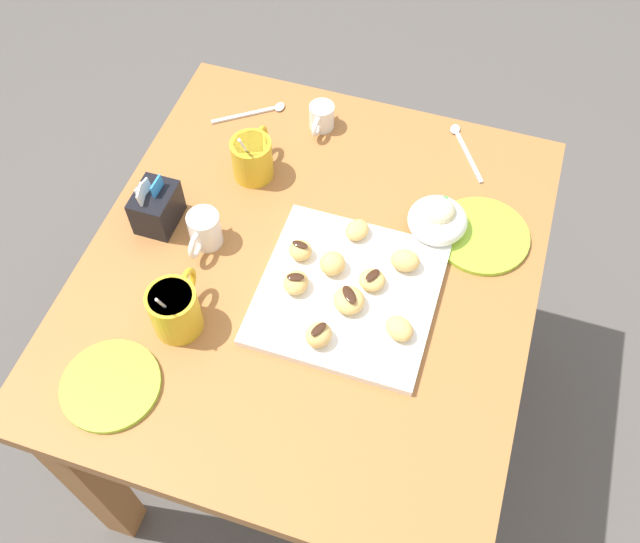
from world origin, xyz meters
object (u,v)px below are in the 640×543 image
object	(u,v)px
beignet_1	(319,335)
beignet_3	(300,250)
cream_pitcher_white	(204,229)
sugar_caddy	(157,207)
saucer_lime_right	(111,385)
coffee_mug_mustard_left	(175,309)
beignet_7	(296,283)
saucer_lime_left	(482,235)
beignet_6	(399,328)
ice_cream_bowl	(438,219)
beignet_5	(372,280)
beignet_4	(332,265)
beignet_2	(357,230)
pastry_plate_square	(348,293)
beignet_8	(349,300)
dining_table	(310,305)
coffee_mug_mustard_right	(252,157)
chocolate_sauce_pitcher	(322,116)
beignet_0	(405,261)

from	to	relation	value
beignet_1	beignet_3	xyz separation A→B (m)	(0.16, 0.09, -0.00)
cream_pitcher_white	sugar_caddy	size ratio (longest dim) A/B	0.99
cream_pitcher_white	saucer_lime_right	bearing A→B (deg)	173.74
coffee_mug_mustard_left	beignet_7	distance (m)	0.21
saucer_lime_left	beignet_6	distance (m)	0.28
ice_cream_bowl	beignet_5	bearing A→B (deg)	153.79
beignet_4	beignet_2	bearing A→B (deg)	-12.42
pastry_plate_square	ice_cream_bowl	bearing A→B (deg)	-31.63
beignet_5	cream_pitcher_white	bearing A→B (deg)	88.93
saucer_lime_right	beignet_1	xyz separation A→B (m)	(0.18, -0.30, 0.03)
beignet_5	beignet_8	size ratio (longest dim) A/B	0.85
sugar_caddy	ice_cream_bowl	bearing A→B (deg)	-74.70
pastry_plate_square	saucer_lime_left	distance (m)	0.29
sugar_caddy	beignet_7	world-z (taller)	sugar_caddy
dining_table	beignet_1	xyz separation A→B (m)	(-0.14, -0.06, 0.17)
cream_pitcher_white	coffee_mug_mustard_right	bearing A→B (deg)	-7.29
beignet_8	ice_cream_bowl	bearing A→B (deg)	-26.22
saucer_lime_left	beignet_8	xyz separation A→B (m)	(-0.23, 0.19, 0.03)
saucer_lime_right	beignet_8	bearing A→B (deg)	-51.77
beignet_6	sugar_caddy	bearing A→B (deg)	77.92
coffee_mug_mustard_left	chocolate_sauce_pitcher	bearing A→B (deg)	-9.59
coffee_mug_mustard_left	beignet_0	bearing A→B (deg)	-56.68
coffee_mug_mustard_right	beignet_8	size ratio (longest dim) A/B	2.40
pastry_plate_square	coffee_mug_mustard_left	size ratio (longest dim) A/B	2.11
beignet_5	beignet_3	bearing A→B (deg)	81.70
beignet_6	beignet_3	bearing A→B (deg)	64.33
coffee_mug_mustard_left	ice_cream_bowl	world-z (taller)	coffee_mug_mustard_left
ice_cream_bowl	beignet_6	xyz separation A→B (m)	(-0.24, 0.01, -0.00)
coffee_mug_mustard_left	beignet_3	world-z (taller)	coffee_mug_mustard_left
cream_pitcher_white	ice_cream_bowl	world-z (taller)	ice_cream_bowl
beignet_0	ice_cream_bowl	bearing A→B (deg)	-17.87
ice_cream_bowl	saucer_lime_left	distance (m)	0.09
coffee_mug_mustard_right	chocolate_sauce_pitcher	world-z (taller)	coffee_mug_mustard_right
beignet_2	cream_pitcher_white	bearing A→B (deg)	108.93
beignet_5	beignet_7	world-z (taller)	beignet_7
beignet_2	beignet_0	bearing A→B (deg)	-112.25
saucer_lime_left	beignet_1	distance (m)	0.38
pastry_plate_square	coffee_mug_mustard_left	world-z (taller)	coffee_mug_mustard_left
sugar_caddy	beignet_5	xyz separation A→B (m)	(-0.03, -0.43, -0.01)
coffee_mug_mustard_right	chocolate_sauce_pitcher	distance (m)	0.19
beignet_1	beignet_8	world-z (taller)	beignet_1
beignet_4	cream_pitcher_white	bearing A→B (deg)	89.67
sugar_caddy	ice_cream_bowl	size ratio (longest dim) A/B	0.95
chocolate_sauce_pitcher	beignet_6	distance (m)	0.52
beignet_6	cream_pitcher_white	bearing A→B (deg)	77.53
cream_pitcher_white	beignet_3	size ratio (longest dim) A/B	2.42
ice_cream_bowl	beignet_1	size ratio (longest dim) A/B	2.35
beignet_4	beignet_5	distance (m)	0.08
sugar_caddy	beignet_0	world-z (taller)	sugar_caddy
coffee_mug_mustard_right	saucer_lime_left	distance (m)	0.47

